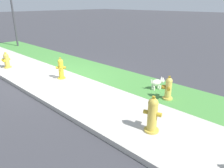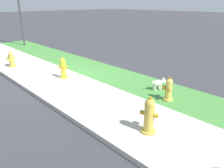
{
  "view_description": "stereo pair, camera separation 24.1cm",
  "coord_description": "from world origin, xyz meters",
  "views": [
    {
      "loc": [
        6.62,
        -3.67,
        2.58
      ],
      "look_at": [
        2.57,
        0.46,
        0.4
      ],
      "focal_mm": 35.0,
      "sensor_mm": 36.0,
      "label": 1
    },
    {
      "loc": [
        6.78,
        -3.5,
        2.58
      ],
      "look_at": [
        2.57,
        0.46,
        0.4
      ],
      "focal_mm": 35.0,
      "sensor_mm": 36.0,
      "label": 2
    }
  ],
  "objects": [
    {
      "name": "fire_hydrant_by_grass_verge",
      "position": [
        -2.63,
        -0.46,
        0.31
      ],
      "size": [
        0.35,
        0.37,
        0.66
      ],
      "rotation": [
        0.0,
        0.0,
        2.13
      ],
      "color": "gold",
      "rests_on": "ground"
    },
    {
      "name": "sidewalk_pavement",
      "position": [
        0.0,
        0.0,
        0.01
      ],
      "size": [
        18.0,
        2.05,
        0.01
      ],
      "primitive_type": "cube",
      "color": "#BCB7AD",
      "rests_on": "ground"
    },
    {
      "name": "grass_verge",
      "position": [
        0.0,
        1.87,
        0.0
      ],
      "size": [
        18.0,
        1.7,
        0.01
      ],
      "primitive_type": "cube",
      "color": "#47893D",
      "rests_on": "ground"
    },
    {
      "name": "street_curb",
      "position": [
        0.0,
        -1.1,
        0.06
      ],
      "size": [
        18.0,
        0.16,
        0.12
      ],
      "primitive_type": "cube",
      "color": "#BCB7AD",
      "rests_on": "ground"
    },
    {
      "name": "fire_hydrant_mid_block",
      "position": [
        0.16,
        0.34,
        0.37
      ],
      "size": [
        0.33,
        0.33,
        0.77
      ],
      "rotation": [
        0.0,
        0.0,
        4.0
      ],
      "color": "yellow",
      "rests_on": "ground"
    },
    {
      "name": "fire_hydrant_near_corner",
      "position": [
        4.42,
        -0.23,
        0.39
      ],
      "size": [
        0.39,
        0.37,
        0.81
      ],
      "rotation": [
        0.0,
        0.0,
        0.31
      ],
      "color": "gold",
      "rests_on": "ground"
    },
    {
      "name": "small_white_dog",
      "position": [
        3.16,
        1.89,
        0.22
      ],
      "size": [
        0.32,
        0.45,
        0.4
      ],
      "rotation": [
        0.0,
        0.0,
        1.13
      ],
      "color": "silver",
      "rests_on": "ground"
    },
    {
      "name": "ground_plane",
      "position": [
        0.0,
        0.0,
        0.0
      ],
      "size": [
        120.0,
        120.0,
        0.0
      ],
      "primitive_type": "plane",
      "color": "#38383D"
    },
    {
      "name": "fire_hydrant_at_driveway",
      "position": [
        3.79,
        1.45,
        0.32
      ],
      "size": [
        0.33,
        0.36,
        0.68
      ],
      "rotation": [
        0.0,
        0.0,
        2.09
      ],
      "color": "gold",
      "rests_on": "ground"
    }
  ]
}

